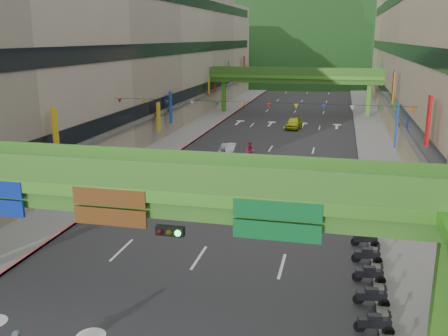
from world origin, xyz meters
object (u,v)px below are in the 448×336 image
scooter_rider_mid (250,153)px  car_silver (229,151)px  pedestrian_red (408,187)px  car_yellow (294,123)px  overpass_near (173,208)px

scooter_rider_mid → car_silver: size_ratio=0.51×
pedestrian_red → car_yellow: bearing=106.3°
overpass_near → car_silver: size_ratio=6.65×
overpass_near → pedestrian_red: size_ratio=16.78×
scooter_rider_mid → car_yellow: size_ratio=0.49×
car_silver → overpass_near: bearing=-81.6°
overpass_near → scooter_rider_mid: overpass_near is taller
scooter_rider_mid → overpass_near: bearing=-86.0°
overpass_near → scooter_rider_mid: 27.93m
scooter_rider_mid → pedestrian_red: 15.12m
scooter_rider_mid → car_yellow: (2.26, 19.77, -0.37)m
overpass_near → car_silver: overpass_near is taller
overpass_near → car_yellow: bearing=89.6°
overpass_near → scooter_rider_mid: (-1.94, 27.56, -4.10)m
overpass_near → car_yellow: (0.32, 47.33, -4.47)m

